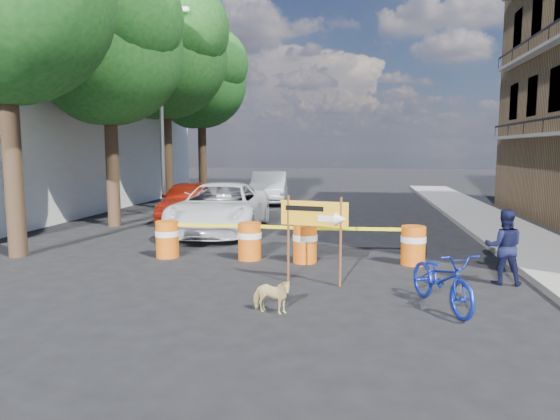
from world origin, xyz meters
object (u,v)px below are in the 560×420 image
(barrel_far_right, at_px, (413,245))
(barrel_mid_left, at_px, (250,240))
(barrel_mid_right, at_px, (305,243))
(detour_sign, at_px, (322,221))
(suv_white, at_px, (221,208))
(sedan_silver, at_px, (269,187))
(pedestrian, at_px, (504,247))
(barrel_far_left, at_px, (167,238))
(sedan_red, at_px, (188,200))
(bicycle, at_px, (443,252))
(dog, at_px, (271,296))

(barrel_far_right, bearing_deg, barrel_mid_left, -179.00)
(barrel_mid_right, distance_m, detour_sign, 2.13)
(barrel_mid_right, xyz_separation_m, suv_white, (-3.15, 3.93, 0.31))
(barrel_mid_left, bearing_deg, sedan_silver, 98.08)
(barrel_mid_left, xyz_separation_m, barrel_far_right, (3.85, 0.07, 0.00))
(pedestrian, relative_size, sedan_silver, 0.32)
(barrel_mid_right, bearing_deg, sedan_silver, 103.92)
(barrel_mid_left, height_order, barrel_mid_right, same)
(barrel_mid_left, distance_m, detour_sign, 2.87)
(barrel_far_left, relative_size, sedan_silver, 0.19)
(barrel_mid_left, xyz_separation_m, sedan_red, (-3.79, 6.36, 0.27))
(detour_sign, relative_size, bicycle, 0.91)
(pedestrian, height_order, suv_white, suv_white)
(barrel_far_right, distance_m, bicycle, 3.22)
(dog, distance_m, sedan_silver, 16.72)
(bicycle, distance_m, suv_white, 9.03)
(barrel_mid_left, height_order, sedan_red, sedan_red)
(detour_sign, bearing_deg, barrel_far_left, 165.23)
(sedan_red, bearing_deg, suv_white, -58.84)
(barrel_far_right, bearing_deg, sedan_red, 140.52)
(bicycle, xyz_separation_m, sedan_red, (-7.79, 9.48, -0.22))
(barrel_mid_right, xyz_separation_m, dog, (-0.15, -3.75, -0.18))
(bicycle, height_order, sedan_red, bicycle)
(barrel_far_left, distance_m, barrel_mid_left, 2.07)
(barrel_mid_right, relative_size, pedestrian, 0.60)
(barrel_mid_left, relative_size, sedan_silver, 0.19)
(barrel_far_left, bearing_deg, barrel_far_right, 1.34)
(barrel_mid_left, bearing_deg, barrel_mid_right, -4.62)
(barrel_mid_right, distance_m, suv_white, 5.04)
(barrel_mid_left, distance_m, sedan_silver, 12.71)
(sedan_silver, bearing_deg, sedan_red, -114.38)
(barrel_mid_right, bearing_deg, pedestrian, -17.05)
(detour_sign, height_order, bicycle, bicycle)
(detour_sign, height_order, dog, detour_sign)
(detour_sign, bearing_deg, suv_white, 133.55)
(barrel_far_right, height_order, detour_sign, detour_sign)
(barrel_far_right, bearing_deg, detour_sign, -133.42)
(barrel_far_left, distance_m, dog, 5.01)
(barrel_mid_right, height_order, pedestrian, pedestrian)
(barrel_far_right, relative_size, detour_sign, 0.51)
(barrel_far_left, xyz_separation_m, pedestrian, (7.51, -1.29, 0.28))
(detour_sign, relative_size, sedan_red, 0.41)
(barrel_far_left, xyz_separation_m, bicycle, (6.06, -3.04, 0.49))
(dog, relative_size, sedan_silver, 0.15)
(detour_sign, bearing_deg, dog, -98.98)
(sedan_silver, bearing_deg, barrel_far_right, -72.29)
(sedan_silver, bearing_deg, pedestrian, -69.16)
(detour_sign, xyz_separation_m, bicycle, (2.10, -1.11, -0.32))
(barrel_far_right, height_order, sedan_silver, sedan_silver)
(bicycle, bearing_deg, detour_sign, 130.91)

